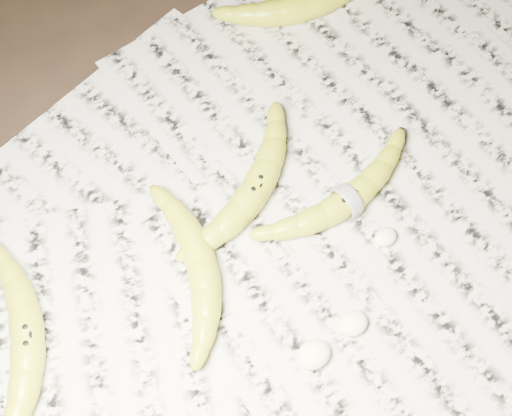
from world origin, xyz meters
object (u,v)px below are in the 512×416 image
banana_left_a (27,339)px  banana_center (255,188)px  banana_left_b (201,265)px  banana_taped (347,200)px  banana_upper_a (306,4)px

banana_left_a → banana_center: size_ratio=1.01×
banana_left_b → banana_taped: bearing=-78.7°
banana_left_a → banana_upper_a: 0.55m
banana_left_b → banana_upper_a: size_ratio=0.92×
banana_center → banana_taped: (0.08, -0.07, -0.00)m
banana_left_b → banana_center: banana_center is taller
banana_left_a → banana_left_b: size_ratio=1.10×
banana_center → banana_taped: 0.11m
banana_left_b → banana_taped: (0.18, -0.02, -0.00)m
banana_taped → banana_upper_a: banana_upper_a is taller
banana_left_b → banana_taped: banana_left_b is taller
banana_left_b → banana_upper_a: (0.31, 0.24, 0.00)m
banana_left_a → banana_upper_a: size_ratio=1.01×
banana_left_b → banana_upper_a: bearing=-33.6°
banana_left_b → banana_left_a: bearing=100.2°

